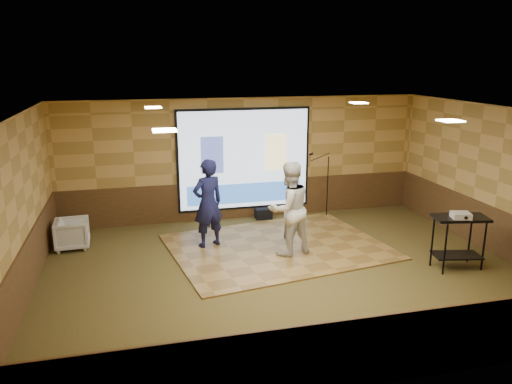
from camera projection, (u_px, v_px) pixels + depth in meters
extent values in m
plane|color=#2E3A1A|center=(284.00, 272.00, 9.43)|extent=(9.00, 9.00, 0.00)
cube|color=tan|center=(244.00, 159.00, 12.32)|extent=(9.00, 0.04, 3.00)
cube|color=tan|center=(375.00, 274.00, 5.76)|extent=(9.00, 0.04, 3.00)
cube|color=tan|center=(17.00, 214.00, 8.00)|extent=(0.04, 7.00, 3.00)
cube|color=tan|center=(498.00, 181.00, 10.08)|extent=(0.04, 7.00, 3.00)
cube|color=silver|center=(287.00, 113.00, 8.65)|extent=(9.00, 7.00, 0.04)
cube|color=#462817|center=(244.00, 199.00, 12.57)|extent=(9.00, 0.04, 0.95)
cube|color=#462817|center=(369.00, 351.00, 6.04)|extent=(9.00, 0.04, 0.95)
cube|color=#462817|center=(26.00, 273.00, 8.27)|extent=(0.04, 7.00, 0.95)
cube|color=#462817|center=(491.00, 229.00, 10.34)|extent=(0.04, 7.00, 0.95)
cube|color=black|center=(244.00, 159.00, 12.27)|extent=(3.32, 0.03, 2.52)
cube|color=#C9E0FF|center=(244.00, 160.00, 12.24)|extent=(3.20, 0.02, 2.40)
cube|color=#3F4C8B|center=(212.00, 155.00, 12.01)|extent=(0.55, 0.01, 0.90)
cube|color=#F8E790|center=(276.00, 152.00, 12.38)|extent=(0.55, 0.01, 0.90)
cube|color=blue|center=(245.00, 193.00, 12.45)|extent=(2.88, 0.01, 0.50)
cube|color=#FFE5BF|center=(153.00, 107.00, 9.83)|extent=(0.32, 0.32, 0.02)
cube|color=#FFE5BF|center=(359.00, 103.00, 10.85)|extent=(0.32, 0.32, 0.02)
cube|color=#FFE5BF|center=(165.00, 130.00, 6.74)|extent=(0.32, 0.32, 0.02)
cube|color=#FFE5BF|center=(451.00, 121.00, 7.76)|extent=(0.32, 0.32, 0.02)
cube|color=olive|center=(278.00, 247.00, 10.65)|extent=(4.86, 3.99, 0.03)
imported|color=#151743|center=(208.00, 203.00, 10.43)|extent=(0.80, 0.67, 1.89)
imported|color=silver|center=(289.00, 209.00, 10.00)|extent=(1.10, 0.95, 1.92)
cylinder|color=black|center=(445.00, 250.00, 9.21)|extent=(0.04, 0.04, 0.99)
cylinder|color=black|center=(484.00, 246.00, 9.40)|extent=(0.04, 0.04, 0.99)
cylinder|color=black|center=(432.00, 242.00, 9.60)|extent=(0.04, 0.04, 0.99)
cylinder|color=black|center=(470.00, 238.00, 9.79)|extent=(0.04, 0.04, 0.99)
cube|color=black|center=(461.00, 218.00, 9.36)|extent=(0.99, 0.52, 0.05)
cube|color=black|center=(457.00, 255.00, 9.56)|extent=(0.88, 0.47, 0.03)
cube|color=silver|center=(461.00, 215.00, 9.24)|extent=(0.40, 0.36, 0.11)
cylinder|color=black|center=(326.00, 216.00, 12.76)|extent=(0.27, 0.27, 0.02)
cylinder|color=black|center=(327.00, 187.00, 12.56)|extent=(0.02, 0.02, 1.55)
cylinder|color=black|center=(320.00, 157.00, 12.31)|extent=(0.49, 0.02, 0.19)
cylinder|color=black|center=(311.00, 154.00, 12.23)|extent=(0.11, 0.05, 0.08)
imported|color=gray|center=(72.00, 234.00, 10.55)|extent=(0.72, 0.70, 0.63)
cube|color=black|center=(264.00, 214.00, 12.55)|extent=(0.41, 0.28, 0.25)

